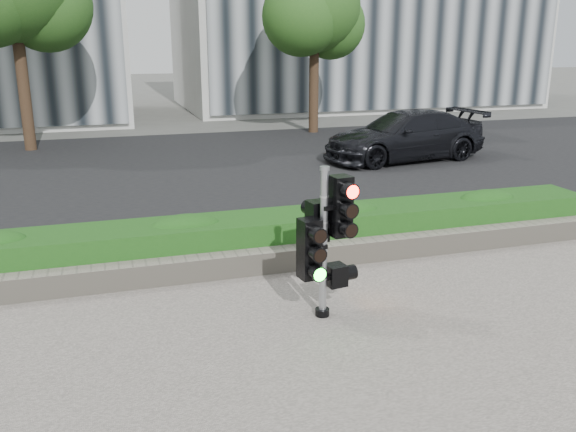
% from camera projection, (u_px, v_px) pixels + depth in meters
% --- Properties ---
extents(ground, '(120.00, 120.00, 0.00)m').
position_uv_depth(ground, '(314.00, 326.00, 7.59)').
color(ground, '#51514C').
rests_on(ground, ground).
extents(road, '(60.00, 13.00, 0.02)m').
position_uv_depth(road, '(192.00, 169.00, 16.76)').
color(road, black).
rests_on(road, ground).
extents(curb, '(60.00, 0.25, 0.12)m').
position_uv_depth(curb, '(252.00, 243.00, 10.46)').
color(curb, gray).
rests_on(curb, ground).
extents(stone_wall, '(12.00, 0.32, 0.34)m').
position_uv_depth(stone_wall, '(272.00, 260.00, 9.28)').
color(stone_wall, gray).
rests_on(stone_wall, sidewalk).
extents(hedge, '(12.00, 1.00, 0.68)m').
position_uv_depth(hedge, '(261.00, 237.00, 9.83)').
color(hedge, '#348027').
rests_on(hedge, sidewalk).
extents(tree_right, '(4.10, 3.58, 6.53)m').
position_uv_depth(tree_right, '(314.00, 9.00, 22.17)').
color(tree_right, black).
rests_on(tree_right, ground).
extents(traffic_signal, '(0.70, 0.55, 1.94)m').
position_uv_depth(traffic_signal, '(324.00, 235.00, 7.54)').
color(traffic_signal, black).
rests_on(traffic_signal, sidewalk).
extents(car_dark, '(5.13, 2.62, 1.43)m').
position_uv_depth(car_dark, '(404.00, 136.00, 17.77)').
color(car_dark, black).
rests_on(car_dark, road).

